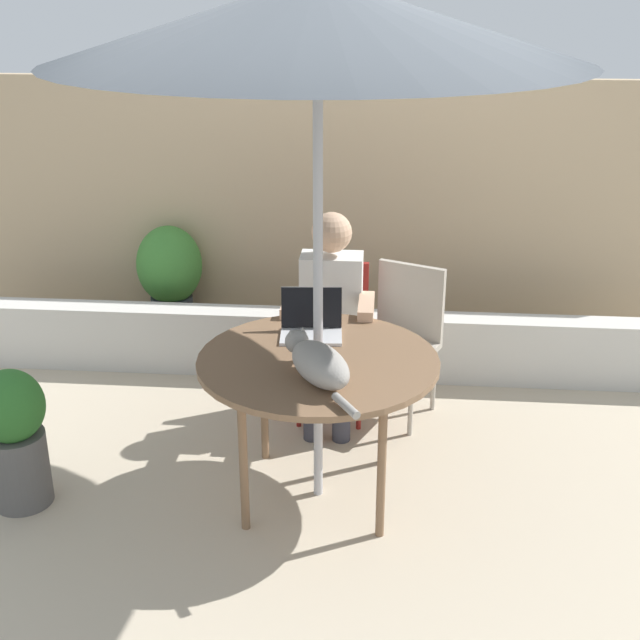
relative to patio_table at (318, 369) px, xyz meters
The scene contains 12 objects.
ground_plane 0.69m from the patio_table, ahead, with size 14.00×14.00×0.00m, color #BCAD93.
fence_back 2.05m from the patio_table, 90.00° to the left, with size 5.30×0.08×1.78m, color tan.
planter_wall_low 1.44m from the patio_table, 90.00° to the left, with size 4.77×0.20×0.42m, color beige.
patio_table is the anchor object (origin of this frame).
patio_umbrella 1.53m from the patio_table, ahead, with size 2.21×2.21×2.39m.
chair_occupied 0.93m from the patio_table, 90.00° to the left, with size 0.40×0.40×0.87m.
chair_empty 1.02m from the patio_table, 66.18° to the left, with size 0.53×0.53×0.87m.
person_seated 0.76m from the patio_table, 90.00° to the left, with size 0.48×0.48×1.21m.
laptop 0.32m from the patio_table, 101.57° to the left, with size 0.32×0.27×0.21m.
cat 0.27m from the patio_table, 85.65° to the right, with size 0.38×0.58×0.17m.
potted_plant_near_fence 2.20m from the patio_table, 122.92° to the left, with size 0.45×0.45×0.82m.
potted_plant_by_chair 1.47m from the patio_table, behind, with size 0.32×0.32×0.70m.
Camera 1 is at (0.32, -3.51, 2.38)m, focal length 47.07 mm.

